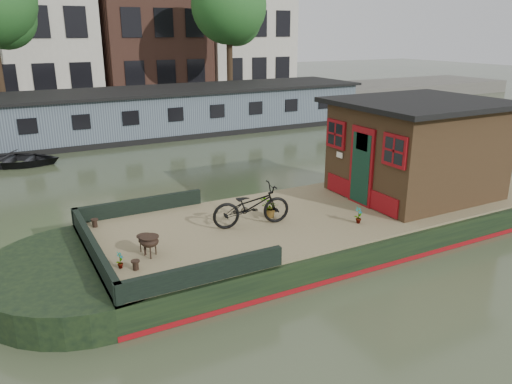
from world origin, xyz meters
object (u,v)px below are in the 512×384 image
bicycle (251,206)px  brazier_rear (145,244)px  brazier_front (150,246)px  dinghy (13,156)px  cabin (417,147)px  potted_plant_a (359,215)px

bicycle → brazier_rear: bearing=105.3°
brazier_front → dinghy: bearing=98.7°
cabin → bicycle: cabin is taller
dinghy → potted_plant_a: bearing=-130.0°
brazier_front → brazier_rear: brazier_front is taller
bicycle → dinghy: 11.60m
brazier_rear → dinghy: 11.24m
cabin → bicycle: size_ratio=2.32×
dinghy → brazier_rear: bearing=-149.2°
cabin → potted_plant_a: size_ratio=10.47×
brazier_rear → bicycle: bearing=6.6°
cabin → dinghy: size_ratio=1.23×
potted_plant_a → brazier_rear: (-4.57, 0.73, -0.01)m
bicycle → brazier_front: 2.47m
brazier_rear → dinghy: bearing=98.7°
brazier_rear → cabin: bearing=2.2°
bicycle → potted_plant_a: bicycle is taller
potted_plant_a → brazier_rear: 4.62m
cabin → bicycle: 4.82m
cabin → brazier_front: (-7.17, -0.49, -1.02)m
potted_plant_a → brazier_front: size_ratio=0.94×
brazier_front → dinghy: brazier_front is taller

